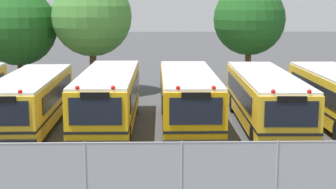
{
  "coord_description": "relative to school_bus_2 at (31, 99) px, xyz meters",
  "views": [
    {
      "loc": [
        2.17,
        -23.11,
        5.8
      ],
      "look_at": [
        2.72,
        0.0,
        1.6
      ],
      "focal_mm": 54.09,
      "sensor_mm": 36.0,
      "label": 1
    }
  ],
  "objects": [
    {
      "name": "school_bus_5",
      "position": [
        10.96,
        -0.05,
        0.03
      ],
      "size": [
        2.74,
        10.49,
        2.66
      ],
      "rotation": [
        0.0,
        0.0,
        3.12
      ],
      "color": "yellow",
      "rests_on": "ground_plane"
    },
    {
      "name": "tree_1",
      "position": [
        -3.12,
        10.28,
        2.95
      ],
      "size": [
        5.06,
        5.06,
        6.78
      ],
      "color": "#4C3823",
      "rests_on": "ground_plane"
    },
    {
      "name": "school_bus_2",
      "position": [
        0.0,
        0.0,
        0.0
      ],
      "size": [
        2.6,
        9.47,
        2.6
      ],
      "rotation": [
        0.0,
        0.0,
        3.15
      ],
      "color": "yellow",
      "rests_on": "ground_plane"
    },
    {
      "name": "tree_3",
      "position": [
        11.75,
        9.12,
        3.46
      ],
      "size": [
        4.57,
        4.57,
        7.05
      ],
      "color": "#4C3823",
      "rests_on": "ground_plane"
    },
    {
      "name": "ground_plane",
      "position": [
        3.67,
        -0.16,
        -1.37
      ],
      "size": [
        160.0,
        160.0,
        0.0
      ],
      "primitive_type": "plane",
      "color": "#424244"
    },
    {
      "name": "school_bus_3",
      "position": [
        3.63,
        -0.13,
        0.09
      ],
      "size": [
        2.56,
        9.78,
        2.78
      ],
      "rotation": [
        0.0,
        0.0,
        3.13
      ],
      "color": "yellow",
      "rests_on": "ground_plane"
    },
    {
      "name": "tree_2",
      "position": [
        1.65,
        9.3,
        3.7
      ],
      "size": [
        5.08,
        5.08,
        7.49
      ],
      "color": "#4C3823",
      "rests_on": "ground_plane"
    },
    {
      "name": "school_bus_4",
      "position": [
        7.32,
        -0.21,
        0.08
      ],
      "size": [
        2.51,
        9.51,
        2.76
      ],
      "rotation": [
        0.0,
        0.0,
        3.14
      ],
      "color": "#EAA80C",
      "rests_on": "ground_plane"
    },
    {
      "name": "chainlink_fence",
      "position": [
        3.73,
        -8.86,
        -0.44
      ],
      "size": [
        28.65,
        0.07,
        1.77
      ],
      "color": "#9EA0A3",
      "rests_on": "ground_plane"
    }
  ]
}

